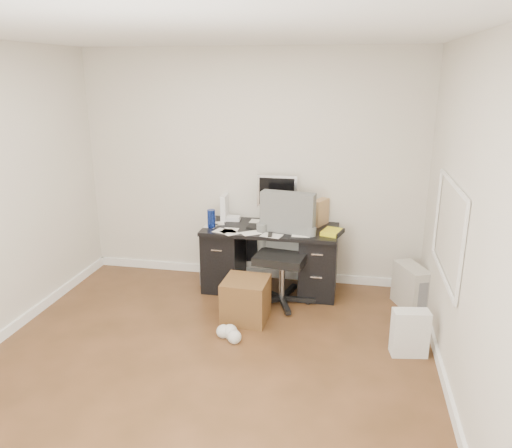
{
  "coord_description": "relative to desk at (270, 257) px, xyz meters",
  "views": [
    {
      "loc": [
        1.16,
        -3.62,
        2.43
      ],
      "look_at": [
        0.22,
        1.2,
        0.92
      ],
      "focal_mm": 35.0,
      "sensor_mm": 36.0,
      "label": 1
    }
  ],
  "objects": [
    {
      "name": "yellow_book",
      "position": [
        0.69,
        -0.11,
        0.37
      ],
      "size": [
        0.26,
        0.29,
        0.04
      ],
      "primitive_type": "cube",
      "rotation": [
        0.0,
        0.0,
        -0.28
      ],
      "color": "yellow",
      "rests_on": "desk"
    },
    {
      "name": "desk_printer",
      "position": [
        -0.72,
        0.1,
        -0.31
      ],
      "size": [
        0.37,
        0.33,
        0.18
      ],
      "primitive_type": "cube",
      "rotation": [
        0.0,
        0.0,
        0.3
      ],
      "color": "slate",
      "rests_on": "ground"
    },
    {
      "name": "magazine_file",
      "position": [
        0.53,
        0.21,
        0.5
      ],
      "size": [
        0.22,
        0.28,
        0.29
      ],
      "primitive_type": "cube",
      "rotation": [
        0.0,
        0.0,
        -0.43
      ],
      "color": "#AB8152",
      "rests_on": "desk"
    },
    {
      "name": "pc_tower",
      "position": [
        1.55,
        -0.18,
        -0.17
      ],
      "size": [
        0.38,
        0.51,
        0.47
      ],
      "primitive_type": "cube",
      "rotation": [
        0.0,
        0.0,
        0.42
      ],
      "color": "#BAB6A8",
      "rests_on": "ground"
    },
    {
      "name": "ground",
      "position": [
        -0.3,
        -1.65,
        -0.4
      ],
      "size": [
        4.0,
        4.0,
        0.0
      ],
      "primitive_type": "plane",
      "color": "#432B15",
      "rests_on": "ground"
    },
    {
      "name": "lcd_monitor",
      "position": [
        0.04,
        0.19,
        0.64
      ],
      "size": [
        0.46,
        0.26,
        0.57
      ],
      "primitive_type": null,
      "rotation": [
        0.0,
        0.0,
        0.01
      ],
      "color": "#B9BABE",
      "rests_on": "desk"
    },
    {
      "name": "computer_mouse",
      "position": [
        0.36,
        -0.09,
        0.38
      ],
      "size": [
        0.07,
        0.07,
        0.06
      ],
      "primitive_type": "sphere",
      "rotation": [
        0.0,
        0.0,
        -0.21
      ],
      "color": "#B9BABE",
      "rests_on": "desk"
    },
    {
      "name": "pen_cup",
      "position": [
        0.37,
        0.17,
        0.46
      ],
      "size": [
        0.1,
        0.1,
        0.21
      ],
      "primitive_type": null,
      "rotation": [
        0.0,
        0.0,
        -0.21
      ],
      "color": "#532A17",
      "rests_on": "desk"
    },
    {
      "name": "shopping_bag",
      "position": [
        1.44,
        -1.15,
        -0.19
      ],
      "size": [
        0.35,
        0.27,
        0.43
      ],
      "primitive_type": "cube",
      "rotation": [
        0.0,
        0.0,
        0.16
      ],
      "color": "silver",
      "rests_on": "ground"
    },
    {
      "name": "wicker_basket",
      "position": [
        -0.12,
        -0.78,
        -0.18
      ],
      "size": [
        0.45,
        0.45,
        0.44
      ],
      "primitive_type": "cube",
      "rotation": [
        0.0,
        0.0,
        -0.04
      ],
      "color": "#4A2916",
      "rests_on": "ground"
    },
    {
      "name": "white_binder",
      "position": [
        -0.59,
        0.22,
        0.5
      ],
      "size": [
        0.14,
        0.27,
        0.3
      ],
      "primitive_type": "cube",
      "rotation": [
        0.0,
        0.0,
        0.07
      ],
      "color": "white",
      "rests_on": "desk"
    },
    {
      "name": "paper_remote",
      "position": [
        0.06,
        -0.28,
        0.36
      ],
      "size": [
        0.25,
        0.22,
        0.02
      ],
      "primitive_type": null,
      "rotation": [
        0.0,
        0.0,
        -0.23
      ],
      "color": "silver",
      "rests_on": "desk"
    },
    {
      "name": "desk",
      "position": [
        0.0,
        0.0,
        0.0
      ],
      "size": [
        1.5,
        0.7,
        0.75
      ],
      "color": "black",
      "rests_on": "ground"
    },
    {
      "name": "loose_papers",
      "position": [
        -0.2,
        -0.05,
        0.35
      ],
      "size": [
        1.1,
        0.6,
        0.0
      ],
      "primitive_type": null,
      "color": "silver",
      "rests_on": "desk"
    },
    {
      "name": "office_chair",
      "position": [
        0.18,
        -0.31,
        0.2
      ],
      "size": [
        0.76,
        0.76,
        1.19
      ],
      "primitive_type": null,
      "rotation": [
        0.0,
        0.0,
        -0.14
      ],
      "color": "#595B59",
      "rests_on": "ground"
    },
    {
      "name": "keyboard",
      "position": [
        -0.03,
        -0.07,
        0.36
      ],
      "size": [
        0.45,
        0.2,
        0.02
      ],
      "primitive_type": "cube",
      "rotation": [
        0.0,
        0.0,
        -0.11
      ],
      "color": "black",
      "rests_on": "desk"
    },
    {
      "name": "travel_mug",
      "position": [
        -0.66,
        -0.12,
        0.45
      ],
      "size": [
        0.1,
        0.1,
        0.2
      ],
      "primitive_type": "cylinder",
      "rotation": [
        0.0,
        0.0,
        -0.07
      ],
      "color": "navy",
      "rests_on": "desk"
    },
    {
      "name": "room_shell",
      "position": [
        -0.27,
        -1.62,
        1.26
      ],
      "size": [
        4.02,
        4.02,
        2.71
      ],
      "color": "beige",
      "rests_on": "ground"
    }
  ]
}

